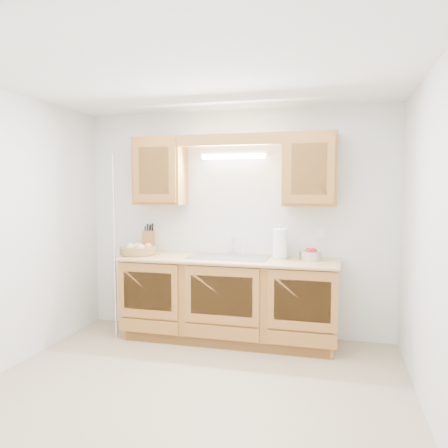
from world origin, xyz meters
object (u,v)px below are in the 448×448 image
(knife_block, at_px, (148,241))
(apple_bowl, at_px, (311,255))
(paper_towel, at_px, (280,244))
(fruit_basket, at_px, (138,249))

(knife_block, relative_size, apple_bowl, 1.09)
(paper_towel, height_order, apple_bowl, paper_towel)
(paper_towel, relative_size, apple_bowl, 1.20)
(fruit_basket, xyz_separation_m, paper_towel, (1.57, 0.11, 0.10))
(fruit_basket, bearing_deg, knife_block, 89.96)
(knife_block, bearing_deg, paper_towel, -13.06)
(paper_towel, bearing_deg, fruit_basket, -176.15)
(fruit_basket, relative_size, paper_towel, 1.33)
(knife_block, distance_m, paper_towel, 1.58)
(knife_block, bearing_deg, apple_bowl, -11.69)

